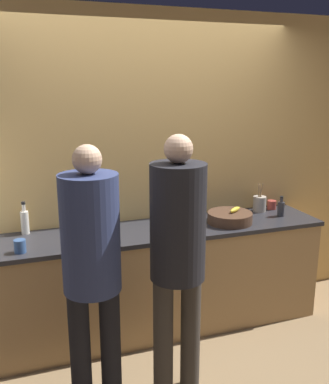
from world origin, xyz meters
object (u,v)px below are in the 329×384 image
at_px(person_center, 178,247).
at_px(cup_blue, 20,246).
at_px(fruit_bowl, 230,217).
at_px(person_left, 92,259).
at_px(cup_red, 272,205).
at_px(utensil_crock, 260,203).
at_px(bottle_clear, 25,221).
at_px(bottle_green, 102,219).
at_px(bottle_dark, 281,208).

distance_m(person_center, cup_blue, 1.12).
bearing_deg(fruit_bowl, person_left, -151.88).
bearing_deg(person_center, cup_red, 36.69).
bearing_deg(utensil_crock, cup_red, 9.99).
relative_size(person_center, cup_red, 21.16).
height_order(utensil_crock, cup_blue, utensil_crock).
distance_m(person_left, cup_blue, 0.69).
relative_size(person_center, bottle_clear, 6.71).
height_order(fruit_bowl, bottle_clear, bottle_clear).
bearing_deg(fruit_bowl, person_center, -135.43).
bearing_deg(bottle_green, bottle_clear, 173.75).
xyz_separation_m(person_center, cup_red, (1.29, 0.96, -0.11)).
relative_size(person_center, bottle_dark, 9.58).
relative_size(person_left, bottle_dark, 9.34).
height_order(fruit_bowl, bottle_dark, bottle_dark).
xyz_separation_m(bottle_dark, bottle_clear, (-2.13, 0.25, 0.03)).
relative_size(fruit_bowl, bottle_green, 1.79).
bearing_deg(cup_blue, bottle_green, 26.97).
bearing_deg(person_center, bottle_dark, 30.96).
relative_size(person_left, person_center, 0.97).
xyz_separation_m(person_left, bottle_clear, (-0.36, 0.94, -0.02)).
relative_size(person_center, fruit_bowl, 4.64).
relative_size(fruit_bowl, cup_blue, 4.03).
xyz_separation_m(person_left, bottle_dark, (1.77, 0.70, -0.05)).
xyz_separation_m(person_left, fruit_bowl, (1.27, 0.68, -0.08)).
xyz_separation_m(cup_red, cup_blue, (-2.22, -0.35, 0.01)).
relative_size(fruit_bowl, utensil_crock, 1.45).
bearing_deg(utensil_crock, bottle_dark, -62.27).
distance_m(fruit_bowl, utensil_crock, 0.46).
relative_size(person_left, cup_red, 20.62).
xyz_separation_m(person_center, cup_blue, (-0.93, 0.61, -0.10)).
height_order(fruit_bowl, bottle_green, bottle_green).
bearing_deg(bottle_dark, fruit_bowl, -177.94).
bearing_deg(bottle_dark, bottle_green, 173.21).
bearing_deg(cup_red, person_left, -153.41).
height_order(fruit_bowl, utensil_crock, utensil_crock).
height_order(person_left, bottle_clear, person_left).
xyz_separation_m(utensil_crock, bottle_dark, (0.10, -0.19, -0.00)).
relative_size(bottle_dark, cup_blue, 1.95).
distance_m(person_center, bottle_dark, 1.46).
bearing_deg(cup_blue, person_left, -54.26).
height_order(person_left, cup_blue, person_left).
bearing_deg(person_center, utensil_crock, 39.26).
bearing_deg(utensil_crock, cup_blue, -171.09).
xyz_separation_m(person_left, cup_red, (1.82, 0.91, -0.08)).
distance_m(fruit_bowl, bottle_green, 1.06).
distance_m(person_center, bottle_green, 0.98).
bearing_deg(cup_blue, fruit_bowl, 4.02).
relative_size(person_left, bottle_green, 8.10).
distance_m(person_center, cup_red, 1.62).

